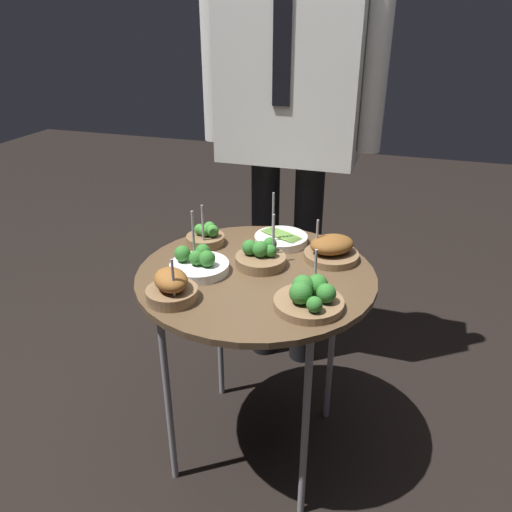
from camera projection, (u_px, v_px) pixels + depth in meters
name	position (u px, v px, depth m)	size (l,w,h in m)	color
ground_plane	(256.00, 443.00, 1.68)	(8.00, 8.00, 0.00)	black
serving_cart	(256.00, 286.00, 1.41)	(0.67, 0.67, 0.65)	brown
bowl_roast_front_right	(172.00, 288.00, 1.24)	(0.13, 0.13, 0.13)	brown
bowl_broccoli_far_rim	(261.00, 256.00, 1.42)	(0.15, 0.15, 0.15)	brown
bowl_asparagus_front_center	(281.00, 239.00, 1.56)	(0.17, 0.17, 0.18)	silver
bowl_broccoli_mid_left	(310.00, 296.00, 1.22)	(0.17, 0.17, 0.14)	brown
bowl_broccoli_back_left	(199.00, 263.00, 1.39)	(0.17, 0.17, 0.16)	white
bowl_roast_front_left	(331.00, 250.00, 1.45)	(0.16, 0.16, 0.12)	brown
bowl_broccoli_mid_right	(206.00, 236.00, 1.55)	(0.12, 0.12, 0.14)	brown
waiter_figure	(290.00, 90.00, 1.66)	(0.63, 0.24, 1.70)	black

